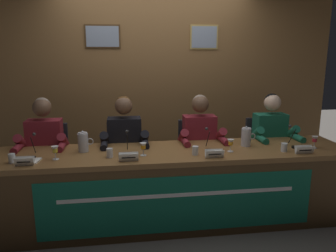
{
  "coord_description": "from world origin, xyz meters",
  "views": [
    {
      "loc": [
        -0.44,
        -3.11,
        1.7
      ],
      "look_at": [
        0.0,
        0.0,
        1.0
      ],
      "focal_mm": 35.35,
      "sensor_mm": 36.0,
      "label": 1
    }
  ],
  "objects_px": {
    "panelist_far_right": "(272,139)",
    "juice_glass_far_right": "(315,140)",
    "juice_glass_far_left": "(55,150)",
    "panelist_center_left": "(125,145)",
    "document_stack_far_left": "(27,161)",
    "panelist_center_right": "(201,142)",
    "nameplate_far_left": "(24,161)",
    "nameplate_center_left": "(129,157)",
    "water_pitcher_left_side": "(83,142)",
    "conference_table": "(170,177)",
    "microphone_far_left": "(33,150)",
    "chair_far_right": "(264,157)",
    "juice_glass_center_right": "(231,143)",
    "nameplate_center_right": "(214,154)",
    "microphone_far_right": "(293,140)",
    "water_pitcher_right_side": "(246,137)",
    "microphone_center_left": "(127,146)",
    "panelist_far_left": "(44,148)",
    "microphone_center_right": "(208,143)",
    "chair_far_left": "(50,166)",
    "chair_center_right": "(196,160)",
    "water_cup_far_left": "(12,159)",
    "water_cup_center_left": "(110,153)",
    "water_cup_center_right": "(195,151)",
    "juice_glass_center_left": "(143,147)",
    "chair_center_left": "(125,163)",
    "nameplate_far_right": "(304,150)"
  },
  "relations": [
    {
      "from": "juice_glass_center_right",
      "to": "nameplate_center_right",
      "type": "bearing_deg",
      "value": -140.54
    },
    {
      "from": "juice_glass_center_right",
      "to": "chair_far_right",
      "type": "height_order",
      "value": "chair_far_right"
    },
    {
      "from": "panelist_far_left",
      "to": "water_pitcher_left_side",
      "type": "relative_size",
      "value": 5.92
    },
    {
      "from": "juice_glass_far_right",
      "to": "microphone_far_right",
      "type": "relative_size",
      "value": 0.57
    },
    {
      "from": "microphone_center_left",
      "to": "microphone_far_right",
      "type": "relative_size",
      "value": 1.0
    },
    {
      "from": "juice_glass_far_left",
      "to": "chair_center_right",
      "type": "xyz_separation_m",
      "value": [
        1.47,
        0.69,
        -0.39
      ]
    },
    {
      "from": "nameplate_center_right",
      "to": "chair_far_right",
      "type": "distance_m",
      "value": 1.26
    },
    {
      "from": "chair_center_left",
      "to": "juice_glass_center_left",
      "type": "bearing_deg",
      "value": -76.2
    },
    {
      "from": "water_cup_far_left",
      "to": "juice_glass_center_left",
      "type": "distance_m",
      "value": 1.16
    },
    {
      "from": "microphone_far_right",
      "to": "water_cup_center_right",
      "type": "bearing_deg",
      "value": -173.18
    },
    {
      "from": "nameplate_far_left",
      "to": "chair_far_right",
      "type": "xyz_separation_m",
      "value": [
        2.54,
        0.84,
        -0.34
      ]
    },
    {
      "from": "chair_center_left",
      "to": "document_stack_far_left",
      "type": "bearing_deg",
      "value": -140.46
    },
    {
      "from": "water_cup_far_left",
      "to": "water_cup_center_left",
      "type": "distance_m",
      "value": 0.85
    },
    {
      "from": "nameplate_far_left",
      "to": "chair_far_left",
      "type": "bearing_deg",
      "value": 88.81
    },
    {
      "from": "microphone_far_right",
      "to": "water_pitcher_right_side",
      "type": "height_order",
      "value": "microphone_far_right"
    },
    {
      "from": "juice_glass_center_right",
      "to": "panelist_far_right",
      "type": "bearing_deg",
      "value": 35.83
    },
    {
      "from": "nameplate_far_left",
      "to": "nameplate_far_right",
      "type": "height_order",
      "value": "same"
    },
    {
      "from": "water_cup_far_left",
      "to": "nameplate_far_right",
      "type": "xyz_separation_m",
      "value": [
        2.69,
        -0.1,
        0.0
      ]
    },
    {
      "from": "panelist_far_right",
      "to": "juice_glass_far_right",
      "type": "distance_m",
      "value": 0.54
    },
    {
      "from": "nameplate_far_left",
      "to": "water_cup_far_left",
      "type": "height_order",
      "value": "water_cup_far_left"
    },
    {
      "from": "water_cup_center_left",
      "to": "panelist_far_right",
      "type": "distance_m",
      "value": 1.89
    },
    {
      "from": "panelist_center_left",
      "to": "nameplate_center_left",
      "type": "relative_size",
      "value": 7.11
    },
    {
      "from": "juice_glass_far_left",
      "to": "juice_glass_center_left",
      "type": "bearing_deg",
      "value": 0.25
    },
    {
      "from": "chair_far_left",
      "to": "chair_center_right",
      "type": "xyz_separation_m",
      "value": [
        1.68,
        0.0,
        0.0
      ]
    },
    {
      "from": "chair_center_right",
      "to": "microphone_far_left",
      "type": "bearing_deg",
      "value": -160.38
    },
    {
      "from": "nameplate_center_left",
      "to": "panelist_center_right",
      "type": "distance_m",
      "value": 1.04
    },
    {
      "from": "water_cup_center_left",
      "to": "water_cup_center_right",
      "type": "xyz_separation_m",
      "value": [
        0.8,
        -0.04,
        0.0
      ]
    },
    {
      "from": "chair_far_left",
      "to": "chair_center_left",
      "type": "distance_m",
      "value": 0.84
    },
    {
      "from": "document_stack_far_left",
      "to": "panelist_center_right",
      "type": "bearing_deg",
      "value": 16.81
    },
    {
      "from": "panelist_far_left",
      "to": "microphone_far_right",
      "type": "xyz_separation_m",
      "value": [
        2.55,
        -0.41,
        0.1
      ]
    },
    {
      "from": "conference_table",
      "to": "nameplate_center_left",
      "type": "distance_m",
      "value": 0.51
    },
    {
      "from": "juice_glass_far_left",
      "to": "panelist_center_left",
      "type": "xyz_separation_m",
      "value": [
        0.63,
        0.49,
        -0.11
      ]
    },
    {
      "from": "juice_glass_far_right",
      "to": "panelist_far_left",
      "type": "bearing_deg",
      "value": 170.11
    },
    {
      "from": "panelist_center_left",
      "to": "water_pitcher_left_side",
      "type": "relative_size",
      "value": 5.92
    },
    {
      "from": "microphone_far_left",
      "to": "chair_far_right",
      "type": "bearing_deg",
      "value": 13.37
    },
    {
      "from": "nameplate_center_left",
      "to": "microphone_center_right",
      "type": "relative_size",
      "value": 0.81
    },
    {
      "from": "chair_center_right",
      "to": "juice_glass_center_right",
      "type": "distance_m",
      "value": 0.8
    },
    {
      "from": "microphone_far_right",
      "to": "chair_far_left",
      "type": "bearing_deg",
      "value": 166.57
    },
    {
      "from": "water_cup_far_left",
      "to": "microphone_center_left",
      "type": "height_order",
      "value": "microphone_center_left"
    },
    {
      "from": "microphone_center_left",
      "to": "microphone_center_right",
      "type": "distance_m",
      "value": 0.8
    },
    {
      "from": "water_pitcher_right_side",
      "to": "chair_center_right",
      "type": "bearing_deg",
      "value": 128.88
    },
    {
      "from": "chair_center_right",
      "to": "chair_far_right",
      "type": "relative_size",
      "value": 1.0
    },
    {
      "from": "nameplate_far_right",
      "to": "nameplate_far_left",
      "type": "bearing_deg",
      "value": 179.83
    },
    {
      "from": "nameplate_far_left",
      "to": "nameplate_center_left",
      "type": "xyz_separation_m",
      "value": [
        0.89,
        -0.0,
        0.0
      ]
    },
    {
      "from": "water_pitcher_left_side",
      "to": "conference_table",
      "type": "bearing_deg",
      "value": -13.75
    },
    {
      "from": "nameplate_center_left",
      "to": "water_cup_far_left",
      "type": "bearing_deg",
      "value": 174.73
    },
    {
      "from": "water_cup_center_left",
      "to": "microphone_center_right",
      "type": "height_order",
      "value": "microphone_center_right"
    },
    {
      "from": "panelist_center_left",
      "to": "microphone_center_right",
      "type": "relative_size",
      "value": 5.75
    },
    {
      "from": "nameplate_far_right",
      "to": "water_cup_center_right",
      "type": "bearing_deg",
      "value": 173.99
    },
    {
      "from": "microphone_center_right",
      "to": "nameplate_center_left",
      "type": "bearing_deg",
      "value": -163.58
    }
  ]
}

